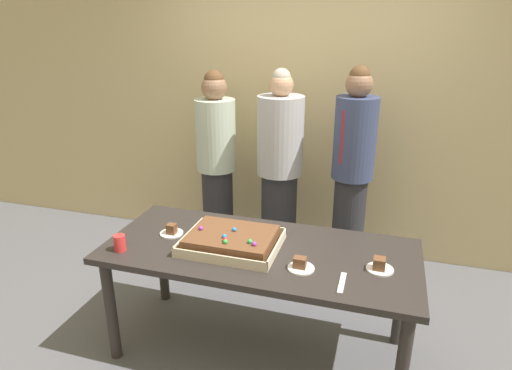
# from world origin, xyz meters

# --- Properties ---
(ground_plane) EXTENTS (12.00, 12.00, 0.00)m
(ground_plane) POSITION_xyz_m (0.00, 0.00, 0.00)
(ground_plane) COLOR #5B5B60
(interior_back_panel) EXTENTS (8.00, 0.12, 3.00)m
(interior_back_panel) POSITION_xyz_m (0.00, 1.60, 1.50)
(interior_back_panel) COLOR #CCB784
(interior_back_panel) RESTS_ON ground_plane
(party_table) EXTENTS (1.89, 0.83, 0.75)m
(party_table) POSITION_xyz_m (0.00, 0.00, 0.66)
(party_table) COLOR #2D2826
(party_table) RESTS_ON ground_plane
(sheet_cake) EXTENTS (0.58, 0.45, 0.12)m
(sheet_cake) POSITION_xyz_m (-0.17, -0.03, 0.79)
(sheet_cake) COLOR beige
(sheet_cake) RESTS_ON party_table
(plated_slice_near_left) EXTENTS (0.15, 0.15, 0.07)m
(plated_slice_near_left) POSITION_xyz_m (0.28, -0.16, 0.77)
(plated_slice_near_left) COLOR white
(plated_slice_near_left) RESTS_ON party_table
(plated_slice_near_right) EXTENTS (0.15, 0.15, 0.07)m
(plated_slice_near_right) POSITION_xyz_m (0.70, -0.04, 0.77)
(plated_slice_near_right) COLOR white
(plated_slice_near_right) RESTS_ON party_table
(plated_slice_far_left) EXTENTS (0.15, 0.15, 0.07)m
(plated_slice_far_left) POSITION_xyz_m (-0.59, 0.02, 0.77)
(plated_slice_far_left) COLOR white
(plated_slice_far_left) RESTS_ON party_table
(drink_cup_nearest) EXTENTS (0.07, 0.07, 0.10)m
(drink_cup_nearest) POSITION_xyz_m (-0.79, -0.26, 0.80)
(drink_cup_nearest) COLOR red
(drink_cup_nearest) RESTS_ON party_table
(cake_server_utensil) EXTENTS (0.03, 0.20, 0.01)m
(cake_server_utensil) POSITION_xyz_m (0.52, -0.24, 0.75)
(cake_server_utensil) COLOR silver
(cake_server_utensil) RESTS_ON party_table
(person_serving_front) EXTENTS (0.34, 0.34, 1.67)m
(person_serving_front) POSITION_xyz_m (-0.72, 1.13, 0.87)
(person_serving_front) COLOR #28282D
(person_serving_front) RESTS_ON ground_plane
(person_green_shirt_behind) EXTENTS (0.32, 0.32, 1.74)m
(person_green_shirt_behind) POSITION_xyz_m (0.44, 1.08, 0.91)
(person_green_shirt_behind) COLOR #28282D
(person_green_shirt_behind) RESTS_ON ground_plane
(person_striped_tie_right) EXTENTS (0.38, 0.38, 1.71)m
(person_striped_tie_right) POSITION_xyz_m (-0.15, 1.10, 0.87)
(person_striped_tie_right) COLOR #28282D
(person_striped_tie_right) RESTS_ON ground_plane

